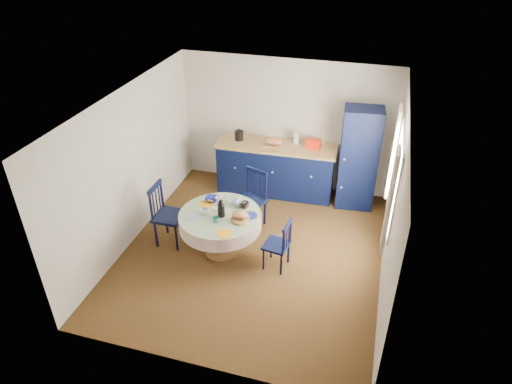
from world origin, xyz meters
TOP-DOWN VIEW (x-y plane):
  - floor at (0.00, 0.00)m, footprint 4.50×4.50m
  - ceiling at (0.00, 0.00)m, footprint 4.50×4.50m
  - wall_back at (0.00, 2.25)m, footprint 4.00×0.02m
  - wall_left at (-2.00, 0.00)m, footprint 0.02×4.50m
  - wall_right at (2.00, 0.00)m, footprint 0.02×4.50m
  - window at (1.95, 0.30)m, footprint 0.10×1.74m
  - kitchen_counter at (-0.10, 1.90)m, footprint 2.24×0.78m
  - pantry_cabinet at (1.40, 1.85)m, footprint 0.70×0.53m
  - dining_table at (-0.45, -0.19)m, footprint 1.26×1.26m
  - chair_left at (-1.40, -0.11)m, footprint 0.45×0.47m
  - chair_far at (-0.23, 0.72)m, footprint 0.57×0.56m
  - chair_right at (0.47, -0.24)m, footprint 0.41×0.42m
  - mug_a at (-0.69, -0.24)m, footprint 0.11×0.11m
  - mug_b at (-0.45, -0.40)m, footprint 0.10×0.10m
  - mug_c at (-0.15, 0.08)m, footprint 0.13×0.13m
  - mug_d at (-0.61, 0.13)m, footprint 0.09×0.09m
  - cobalt_bowl at (-0.71, 0.14)m, footprint 0.22×0.22m

SIDE VIEW (x-z plane):
  - floor at x=0.00m, z-range 0.00..0.00m
  - chair_right at x=0.47m, z-range 0.01..0.84m
  - kitchen_counter at x=-0.10m, z-range -0.11..1.12m
  - chair_far at x=-0.23m, z-range 0.01..1.02m
  - chair_left at x=-1.40m, z-range 0.01..1.05m
  - dining_table at x=-0.45m, z-range 0.12..1.16m
  - cobalt_bowl at x=-0.71m, z-range 0.76..0.81m
  - mug_d at x=-0.61m, z-range 0.76..0.85m
  - mug_a at x=-0.69m, z-range 0.76..0.85m
  - mug_b at x=-0.45m, z-range 0.76..0.85m
  - mug_c at x=-0.15m, z-range 0.76..0.87m
  - pantry_cabinet at x=1.40m, z-range 0.00..1.88m
  - wall_back at x=0.00m, z-range 0.00..2.50m
  - wall_left at x=-2.00m, z-range 0.00..2.50m
  - wall_right at x=2.00m, z-range 0.00..2.50m
  - window at x=1.95m, z-range 0.80..2.25m
  - ceiling at x=0.00m, z-range 2.50..2.50m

